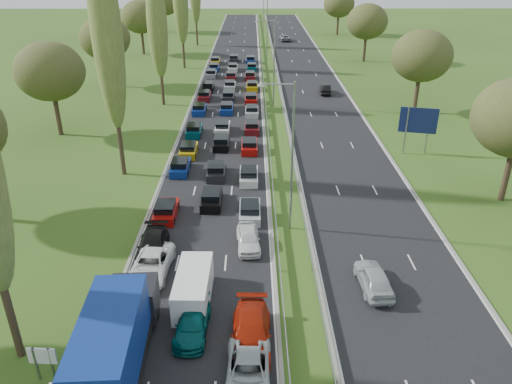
{
  "coord_description": "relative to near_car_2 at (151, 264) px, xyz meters",
  "views": [
    {
      "loc": [
        1.49,
        7.83,
        20.44
      ],
      "look_at": [
        1.77,
        46.64,
        1.5
      ],
      "focal_mm": 35.0,
      "sensor_mm": 36.0,
      "label": 1
    }
  ],
  "objects": [
    {
      "name": "ground",
      "position": [
        10.08,
        43.26,
        -0.77
      ],
      "size": [
        260.0,
        260.0,
        0.0
      ],
      "primitive_type": "plane",
      "color": "#344E18",
      "rests_on": "ground"
    },
    {
      "name": "near_carriageway",
      "position": [
        3.33,
        45.76,
        -0.77
      ],
      "size": [
        10.5,
        215.0,
        0.04
      ],
      "primitive_type": "cube",
      "color": "black",
      "rests_on": "ground"
    },
    {
      "name": "far_carriageway",
      "position": [
        16.83,
        45.76,
        -0.77
      ],
      "size": [
        10.5,
        215.0,
        0.04
      ],
      "primitive_type": "cube",
      "color": "black",
      "rests_on": "ground"
    },
    {
      "name": "central_reservation",
      "position": [
        10.08,
        45.76,
        -0.22
      ],
      "size": [
        2.36,
        215.0,
        0.32
      ],
      "color": "gray",
      "rests_on": "ground"
    },
    {
      "name": "lamp_columns",
      "position": [
        10.08,
        41.26,
        5.23
      ],
      "size": [
        0.18,
        140.18,
        12.0
      ],
      "color": "gray",
      "rests_on": "ground"
    },
    {
      "name": "poplar_row",
      "position": [
        -5.92,
        31.43,
        11.62
      ],
      "size": [
        2.8,
        127.8,
        22.44
      ],
      "color": "#2D2116",
      "rests_on": "ground"
    },
    {
      "name": "woodland_left",
      "position": [
        -16.42,
        25.89,
        6.91
      ],
      "size": [
        8.0,
        166.0,
        11.1
      ],
      "color": "#2D2116",
      "rests_on": "ground"
    },
    {
      "name": "woodland_right",
      "position": [
        29.58,
        29.93,
        6.91
      ],
      "size": [
        8.0,
        153.0,
        11.1
      ],
      "color": "#2D2116",
      "rests_on": "ground"
    },
    {
      "name": "traffic_queue_fill",
      "position": [
        3.36,
        40.71,
        -0.33
      ],
      "size": [
        9.02,
        69.03,
        0.8
      ],
      "color": "#A50C0A",
      "rests_on": "ground"
    },
    {
      "name": "near_car_2",
      "position": [
        0.0,
        0.0,
        0.0
      ],
      "size": [
        2.85,
        5.54,
        1.5
      ],
      "primitive_type": "imported",
      "rotation": [
        0.0,
        0.0,
        -0.07
      ],
      "color": "white",
      "rests_on": "near_carriageway"
    },
    {
      "name": "near_car_3",
      "position": [
        -0.32,
        2.37,
        0.01
      ],
      "size": [
        2.35,
        5.29,
        1.51
      ],
      "primitive_type": "imported",
      "rotation": [
        0.0,
        0.0,
        0.05
      ],
      "color": "black",
      "rests_on": "near_carriageway"
    },
    {
      "name": "near_car_7",
      "position": [
        3.5,
        -5.96,
        -0.09
      ],
      "size": [
        2.05,
        4.63,
        1.32
      ],
      "primitive_type": "imported",
      "rotation": [
        0.0,
        0.0,
        -0.04
      ],
      "color": "#054E4F",
      "rests_on": "near_carriageway"
    },
    {
      "name": "near_car_10",
      "position": [
        6.8,
        -9.73,
        -0.04
      ],
      "size": [
        2.48,
        5.16,
        1.42
      ],
      "primitive_type": "imported",
      "rotation": [
        0.0,
        0.0,
        -0.03
      ],
      "color": "#AFB6B9",
      "rests_on": "near_carriageway"
    },
    {
      "name": "near_car_11",
      "position": [
        6.94,
        -6.98,
        0.05
      ],
      "size": [
        2.35,
        5.55,
        1.6
      ],
      "primitive_type": "imported",
      "rotation": [
        0.0,
        0.0,
        -0.02
      ],
      "color": "#AB1F0A",
      "rests_on": "near_carriageway"
    },
    {
      "name": "near_car_12",
      "position": [
        6.71,
        3.48,
        -0.02
      ],
      "size": [
        2.03,
        4.38,
        1.45
      ],
      "primitive_type": "imported",
      "rotation": [
        0.0,
        0.0,
        0.07
      ],
      "color": "white",
      "rests_on": "near_carriageway"
    },
    {
      "name": "far_car_0",
      "position": [
        15.09,
        -1.78,
        0.04
      ],
      "size": [
        2.11,
        4.7,
        1.57
      ],
      "primitive_type": "imported",
      "rotation": [
        0.0,
        0.0,
        3.2
      ],
      "color": "#ABB1B4",
      "rests_on": "far_carriageway"
    },
    {
      "name": "far_car_1",
      "position": [
        18.45,
        48.17,
        -0.04
      ],
      "size": [
        1.76,
        4.39,
        1.42
      ],
      "primitive_type": "imported",
      "rotation": [
        0.0,
        0.0,
        3.08
      ],
      "color": "black",
      "rests_on": "far_carriageway"
    },
    {
      "name": "far_car_2",
      "position": [
        15.16,
        98.41,
        -0.0
      ],
      "size": [
        2.77,
        5.49,
        1.49
      ],
      "primitive_type": "imported",
      "rotation": [
        0.0,
        0.0,
        3.2
      ],
      "color": "gray",
      "rests_on": "far_carriageway"
    },
    {
      "name": "blue_lorry",
      "position": [
        -0.08,
        -8.93,
        1.41
      ],
      "size": [
        2.79,
        10.04,
        4.24
      ],
      "rotation": [
        0.0,
        0.0,
        0.05
      ],
      "color": "black",
      "rests_on": "near_carriageway"
    },
    {
      "name": "white_van_rear",
      "position": [
        3.27,
        -2.87,
        0.32
      ],
      "size": [
        2.08,
        5.3,
        2.13
      ],
      "rotation": [
        0.0,
        0.0,
        -0.02
      ],
      "color": "white",
      "rests_on": "near_carriageway"
    },
    {
      "name": "info_sign",
      "position": [
        -3.82,
        -9.48,
        0.6
      ],
      "size": [
        1.5,
        0.19,
        2.1
      ],
      "color": "gray",
      "rests_on": "ground"
    },
    {
      "name": "direction_sign",
      "position": [
        24.98,
        22.69,
        2.8
      ],
      "size": [
        3.91,
        1.03,
        5.2
      ],
      "color": "gray",
      "rests_on": "ground"
    }
  ]
}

